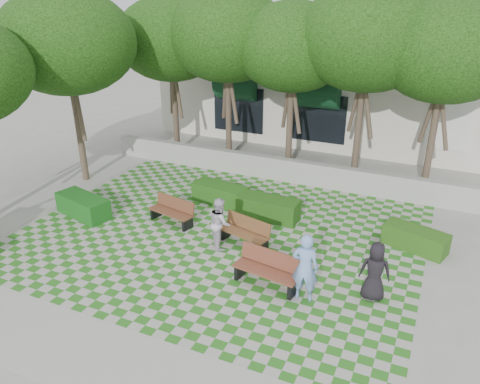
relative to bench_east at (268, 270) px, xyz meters
The scene contains 17 objects.
ground 2.47m from the bench_east, 161.66° to the left, with size 90.00×90.00×0.00m, color gray.
lawn 2.94m from the bench_east, 142.59° to the left, with size 12.00×12.00×0.00m, color #2B721E.
sidewalk_south 4.58m from the bench_east, 120.39° to the right, with size 16.00×2.00×0.01m, color #9E9B93.
sidewalk_west 9.68m from the bench_east, 169.48° to the left, with size 2.00×12.00×0.01m, color #9E9B93.
retaining_wall 7.34m from the bench_east, 108.33° to the left, with size 15.00×0.36×0.90m, color #9E9B93.
bench_east is the anchor object (origin of this frame).
bench_mid 2.14m from the bench_east, 129.67° to the left, with size 1.70×0.93×0.85m.
bench_west 4.55m from the bench_east, 154.28° to the left, with size 1.67×0.85×0.84m.
hedge_east 4.82m from the bench_east, 46.57° to the left, with size 1.82×0.73×0.64m, color #224B14.
hedge_midright 3.84m from the bench_east, 110.91° to the left, with size 2.04×0.82×0.72m, color #1C4412.
hedge_midleft 5.23m from the bench_east, 130.05° to the left, with size 1.99×0.80×0.70m, color #1C4A13.
hedge_west 7.23m from the bench_east, behind, with size 2.02×0.81×0.71m, color #144C16.
person_blue 1.14m from the bench_east, 10.48° to the right, with size 0.66×0.43×1.81m, color #7DA1E4.
person_dark 2.66m from the bench_east, 11.76° to the left, with size 0.76×0.49×1.55m, color black.
person_white 2.39m from the bench_east, 147.93° to the left, with size 0.76×0.59×1.56m, color silver.
tree_row 9.21m from the bench_east, 121.83° to the left, with size 17.70×13.40×7.41m.
building 15.05m from the bench_east, 95.29° to the left, with size 18.00×8.92×5.15m.
Camera 1 is at (5.86, -10.37, 7.15)m, focal length 35.00 mm.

